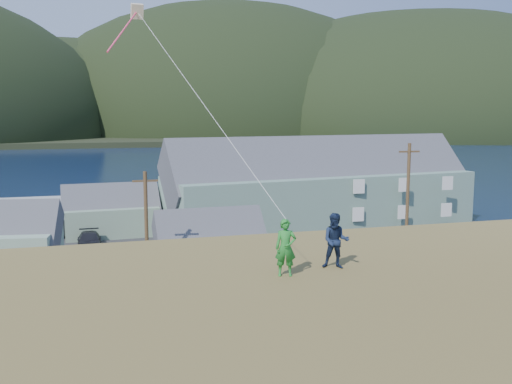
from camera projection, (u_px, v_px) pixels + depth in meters
The scene contains 14 objects.
ground at pixel (174, 308), 35.57m from camera, with size 900.00×900.00×0.00m, color #0A1638.
grass_strip at pixel (179, 318), 33.65m from camera, with size 110.00×8.00×0.10m, color #4C3D19.
waterfront_lot at pixel (150, 246), 51.80m from camera, with size 72.00×36.00×0.12m, color #28282B.
wharf at pixel (86, 206), 72.13m from camera, with size 26.00×14.00×0.90m, color gray.
far_shore at pixel (105, 131), 350.56m from camera, with size 900.00×320.00×2.00m, color black.
far_hills at pixel (174, 132), 311.45m from camera, with size 760.00×265.00×143.00m.
lodge at pixel (322, 185), 60.18m from camera, with size 34.23×13.66×11.71m.
shed_white at pixel (211, 248), 41.24m from camera, with size 8.06×5.54×6.28m.
shed_palegreen_far at pixel (111, 212), 56.40m from camera, with size 9.63×5.82×6.28m.
utility_poles at pixel (168, 232), 36.35m from camera, with size 36.61×0.24×9.87m.
parked_cars at pixel (35, 236), 52.50m from camera, with size 21.04×12.46×1.55m.
kite_flyer_green at pixel (286, 248), 17.11m from camera, with size 0.63×0.42×1.74m, color #217929.
kite_flyer_navy at pixel (336, 241), 17.96m from camera, with size 0.86×0.67×1.76m, color #15213C.
kite_rig at pixel (137, 17), 21.41m from camera, with size 2.49×3.71×10.52m.
Camera 1 is at (-4.19, -34.36, 12.07)m, focal length 40.00 mm.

